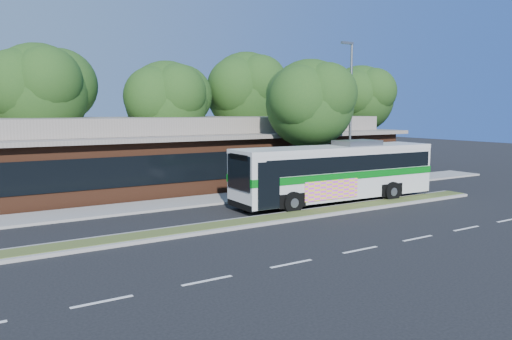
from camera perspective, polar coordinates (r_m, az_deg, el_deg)
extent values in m
plane|color=black|center=(21.89, 2.65, -6.06)|extent=(120.00, 120.00, 0.00)
cube|color=#455825|center=(22.36, 1.77, -5.59)|extent=(26.00, 1.10, 0.15)
cube|color=gray|center=(27.27, -5.06, -3.38)|extent=(44.00, 2.60, 0.12)
cube|color=#4F2919|center=(33.02, -10.32, 1.01)|extent=(32.00, 10.00, 3.20)
cube|color=gray|center=(32.89, -10.39, 3.99)|extent=(33.20, 11.20, 0.24)
cube|color=gray|center=(32.87, -10.41, 5.09)|extent=(30.00, 8.00, 1.00)
cube|color=black|center=(28.43, -6.54, 0.36)|extent=(30.00, 0.06, 1.60)
cylinder|color=slate|center=(32.06, 10.73, 6.03)|extent=(0.16, 0.16, 9.00)
cube|color=slate|center=(32.06, 10.37, 14.10)|extent=(0.90, 0.18, 0.14)
cylinder|color=black|center=(34.02, -23.28, 1.58)|extent=(0.44, 0.44, 4.20)
sphere|color=#133A14|center=(33.92, -23.59, 8.15)|extent=(6.00, 6.00, 6.00)
sphere|color=#133A14|center=(34.62, -21.51, 9.00)|extent=(4.68, 4.68, 4.68)
cylinder|color=black|center=(35.21, -10.04, 1.85)|extent=(0.44, 0.44, 3.78)
sphere|color=#133A14|center=(35.09, -10.16, 7.66)|extent=(5.60, 5.60, 5.60)
sphere|color=#133A14|center=(35.98, -8.55, 8.39)|extent=(4.37, 4.37, 4.37)
cylinder|color=black|center=(39.22, -1.09, 2.91)|extent=(0.44, 0.44, 4.41)
sphere|color=#133A14|center=(39.15, -1.10, 8.86)|extent=(6.20, 6.20, 6.20)
sphere|color=#133A14|center=(40.30, 0.27, 9.51)|extent=(4.84, 4.84, 4.84)
cylinder|color=black|center=(41.86, 6.69, 2.74)|extent=(0.44, 0.44, 3.86)
sphere|color=#133A14|center=(41.76, 6.76, 7.77)|extent=(5.80, 5.80, 5.80)
sphere|color=#133A14|center=(42.93, 7.77, 8.35)|extent=(4.52, 4.52, 4.52)
cylinder|color=black|center=(46.56, 11.68, 3.21)|extent=(0.44, 0.44, 4.12)
sphere|color=#133A14|center=(46.48, 11.80, 7.96)|extent=(6.00, 6.00, 6.00)
sphere|color=#133A14|center=(47.76, 12.61, 8.48)|extent=(4.68, 4.68, 4.68)
cube|color=silver|center=(26.70, 9.08, -0.18)|extent=(11.68, 2.85, 2.67)
cube|color=black|center=(26.83, 9.58, 0.99)|extent=(10.75, 2.87, 0.80)
cube|color=silver|center=(26.58, 9.13, 2.43)|extent=(11.70, 2.87, 0.25)
cube|color=#046111|center=(26.71, 9.08, -0.35)|extent=(11.74, 2.91, 0.37)
cube|color=black|center=(23.43, -1.99, -0.28)|extent=(0.13, 2.17, 1.65)
cube|color=black|center=(30.65, 17.56, 1.66)|extent=(0.13, 2.02, 1.07)
cube|color=#E346EF|center=(25.04, 8.66, -2.24)|extent=(3.29, 0.16, 0.97)
cube|color=slate|center=(27.51, 11.48, 3.05)|extent=(2.37, 1.62, 0.29)
cylinder|color=black|center=(23.78, 4.20, -3.73)|extent=(1.07, 0.38, 1.06)
cylinder|color=black|center=(25.79, 1.14, -2.88)|extent=(1.07, 0.38, 1.06)
cylinder|color=black|center=(27.92, 15.24, -2.38)|extent=(1.07, 0.38, 1.06)
cylinder|color=black|center=(29.64, 11.90, -1.76)|extent=(1.07, 0.38, 1.06)
cylinder|color=black|center=(30.35, 6.08, 1.05)|extent=(0.44, 0.44, 3.69)
sphere|color=#133A14|center=(30.21, 6.17, 7.54)|extent=(5.28, 5.28, 5.28)
sphere|color=#133A14|center=(31.27, 7.45, 8.27)|extent=(4.12, 4.12, 4.12)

